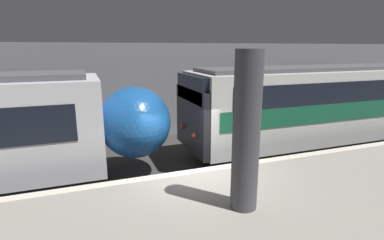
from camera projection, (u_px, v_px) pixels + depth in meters
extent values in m
plane|color=#33302D|center=(194.00, 202.00, 8.76)|extent=(120.00, 120.00, 0.00)
cube|color=gray|center=(228.00, 227.00, 6.68)|extent=(40.00, 4.30, 1.04)
cube|color=beige|center=(196.00, 171.00, 8.38)|extent=(40.00, 0.30, 0.01)
cube|color=gray|center=(144.00, 91.00, 14.66)|extent=(50.00, 0.15, 4.63)
cylinder|color=#47474C|center=(246.00, 133.00, 6.12)|extent=(0.57, 0.57, 3.35)
ellipsoid|color=#195199|center=(135.00, 122.00, 10.20)|extent=(2.42, 2.70, 2.41)
sphere|color=#F2EFCC|center=(162.00, 131.00, 10.62)|extent=(0.20, 0.20, 0.20)
cube|color=black|center=(347.00, 138.00, 13.84)|extent=(13.87, 2.41, 0.65)
cube|color=silver|center=(352.00, 101.00, 13.42)|extent=(15.08, 2.94, 2.87)
cube|color=#145638|center=(382.00, 108.00, 12.09)|extent=(14.47, 0.02, 0.69)
cube|color=black|center=(192.00, 120.00, 10.91)|extent=(0.25, 2.88, 2.29)
cube|color=black|center=(192.00, 88.00, 10.64)|extent=(0.25, 2.59, 0.92)
sphere|color=#EA4C42|center=(194.00, 135.00, 10.35)|extent=(0.18, 0.18, 0.18)
sphere|color=#EA4C42|center=(182.00, 126.00, 11.56)|extent=(0.18, 0.18, 0.18)
cube|color=#4C4C51|center=(356.00, 67.00, 13.07)|extent=(14.47, 2.12, 0.14)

